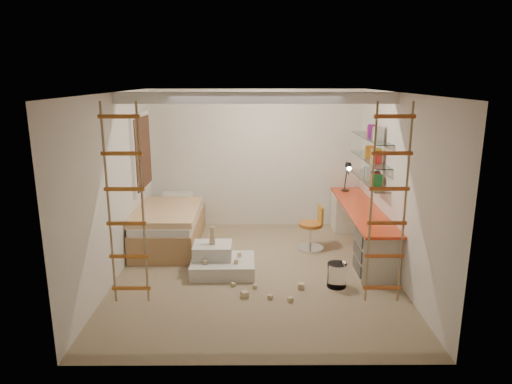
{
  "coord_description": "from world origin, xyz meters",
  "views": [
    {
      "loc": [
        -0.03,
        -6.25,
        2.8
      ],
      "look_at": [
        0.0,
        0.3,
        1.15
      ],
      "focal_mm": 32.0,
      "sensor_mm": 36.0,
      "label": 1
    }
  ],
  "objects_px": {
    "desk": "(360,227)",
    "play_platform": "(220,262)",
    "swivel_chair": "(312,234)",
    "bed": "(170,225)"
  },
  "relations": [
    {
      "from": "desk",
      "to": "play_platform",
      "type": "relative_size",
      "value": 2.99
    },
    {
      "from": "desk",
      "to": "play_platform",
      "type": "bearing_deg",
      "value": -159.53
    },
    {
      "from": "desk",
      "to": "swivel_chair",
      "type": "distance_m",
      "value": 0.8
    },
    {
      "from": "bed",
      "to": "play_platform",
      "type": "height_order",
      "value": "bed"
    },
    {
      "from": "desk",
      "to": "swivel_chair",
      "type": "relative_size",
      "value": 3.7
    },
    {
      "from": "desk",
      "to": "bed",
      "type": "relative_size",
      "value": 1.4
    },
    {
      "from": "desk",
      "to": "play_platform",
      "type": "distance_m",
      "value": 2.41
    },
    {
      "from": "bed",
      "to": "swivel_chair",
      "type": "xyz_separation_m",
      "value": [
        2.41,
        -0.31,
        -0.05
      ]
    },
    {
      "from": "desk",
      "to": "play_platform",
      "type": "height_order",
      "value": "desk"
    },
    {
      "from": "desk",
      "to": "bed",
      "type": "height_order",
      "value": "desk"
    }
  ]
}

